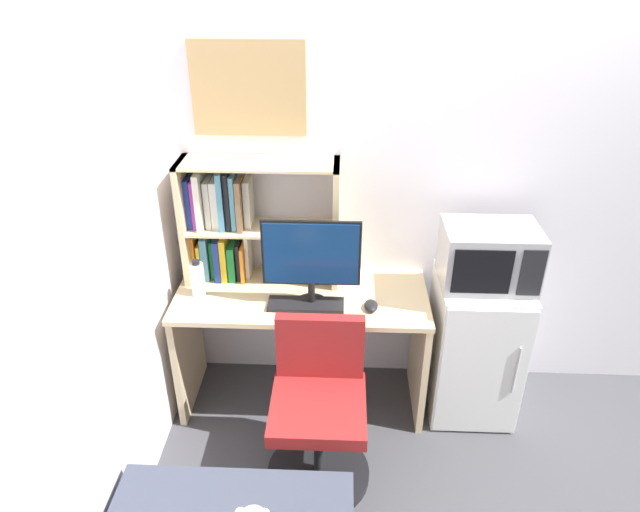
{
  "coord_description": "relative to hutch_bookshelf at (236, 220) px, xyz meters",
  "views": [
    {
      "loc": [
        -0.67,
        -2.83,
        2.38
      ],
      "look_at": [
        -0.78,
        -0.31,
        0.98
      ],
      "focal_mm": 31.93,
      "sensor_mm": 36.0,
      "label": 1
    }
  ],
  "objects": [
    {
      "name": "desk_chair",
      "position": [
        0.47,
        -0.68,
        -0.71
      ],
      "size": [
        0.52,
        0.52,
        0.84
      ],
      "color": "black",
      "rests_on": "ground_plane"
    },
    {
      "name": "wall_left",
      "position": [
        -0.38,
        -1.49,
        0.22
      ],
      "size": [
        0.04,
        4.4,
        2.6
      ],
      "primitive_type": "cube",
      "color": "silver",
      "rests_on": "ground_plane"
    },
    {
      "name": "wall_corkboard",
      "position": [
        0.09,
        0.1,
        0.67
      ],
      "size": [
        0.57,
        0.02,
        0.46
      ],
      "primitive_type": "cube",
      "color": "tan"
    },
    {
      "name": "monitor",
      "position": [
        0.42,
        -0.27,
        -0.07
      ],
      "size": [
        0.49,
        0.16,
        0.48
      ],
      "color": "black",
      "rests_on": "desk"
    },
    {
      "name": "wall_back",
      "position": [
        1.64,
        0.13,
        0.22
      ],
      "size": [
        6.4,
        0.04,
        2.6
      ],
      "primitive_type": "cube",
      "color": "silver",
      "rests_on": "ground_plane"
    },
    {
      "name": "computer_mouse",
      "position": [
        0.72,
        -0.3,
        -0.33
      ],
      "size": [
        0.07,
        0.11,
        0.04
      ],
      "primitive_type": "ellipsoid",
      "color": "black",
      "rests_on": "desk"
    },
    {
      "name": "microwave",
      "position": [
        1.31,
        -0.18,
        -0.09
      ],
      "size": [
        0.47,
        0.33,
        0.31
      ],
      "color": "#ADADB2",
      "rests_on": "mini_fridge"
    },
    {
      "name": "desk",
      "position": [
        0.36,
        -0.17,
        -0.56
      ],
      "size": [
        1.35,
        0.57,
        0.73
      ],
      "color": "beige",
      "rests_on": "ground_plane"
    },
    {
      "name": "keyboard",
      "position": [
        0.39,
        -0.29,
        -0.33
      ],
      "size": [
        0.39,
        0.13,
        0.02
      ],
      "primitive_type": "cube",
      "color": "black",
      "rests_on": "desk"
    },
    {
      "name": "hutch_bookshelf",
      "position": [
        0.0,
        0.0,
        0.0
      ],
      "size": [
        0.83,
        0.25,
        0.68
      ],
      "color": "beige",
      "rests_on": "desk"
    },
    {
      "name": "mini_fridge",
      "position": [
        1.31,
        -0.18,
        -0.66
      ],
      "size": [
        0.46,
        0.49,
        0.83
      ],
      "color": "white",
      "rests_on": "ground_plane"
    },
    {
      "name": "water_bottle",
      "position": [
        -0.19,
        -0.2,
        -0.25
      ],
      "size": [
        0.07,
        0.07,
        0.21
      ],
      "color": "silver",
      "rests_on": "desk"
    }
  ]
}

